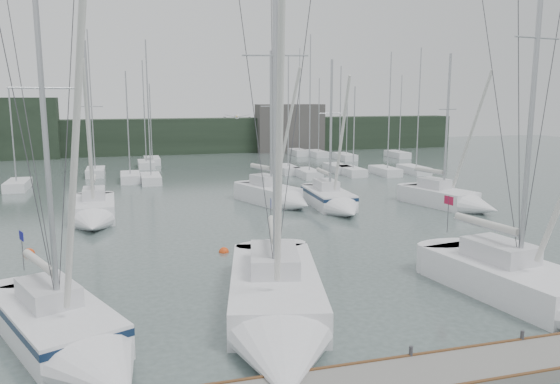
# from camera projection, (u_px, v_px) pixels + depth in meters

# --- Properties ---
(ground) EXTENTS (160.00, 160.00, 0.00)m
(ground) POSITION_uv_depth(u_px,v_px,m) (305.00, 323.00, 19.78)
(ground) COLOR #475653
(ground) RESTS_ON ground
(far_treeline) EXTENTS (90.00, 4.00, 5.00)m
(far_treeline) POSITION_uv_depth(u_px,v_px,m) (166.00, 136.00, 78.01)
(far_treeline) COLOR black
(far_treeline) RESTS_ON ground
(far_building_left) EXTENTS (12.00, 3.00, 8.00)m
(far_building_left) POSITION_uv_depth(u_px,v_px,m) (9.00, 129.00, 70.37)
(far_building_left) COLOR black
(far_building_left) RESTS_ON ground
(far_building_right) EXTENTS (10.00, 3.00, 7.00)m
(far_building_right) POSITION_uv_depth(u_px,v_px,m) (290.00, 128.00, 80.88)
(far_building_right) COLOR #44423F
(far_building_right) RESTS_ON ground
(mast_forest) EXTENTS (51.79, 25.68, 14.74)m
(mast_forest) POSITION_uv_depth(u_px,v_px,m) (237.00, 166.00, 60.67)
(mast_forest) COLOR silver
(mast_forest) RESTS_ON ground
(sailboat_near_left) EXTENTS (6.23, 9.47, 14.13)m
(sailboat_near_left) POSITION_uv_depth(u_px,v_px,m) (73.00, 339.00, 17.14)
(sailboat_near_left) COLOR silver
(sailboat_near_left) RESTS_ON ground
(sailboat_near_center) EXTENTS (6.08, 12.62, 16.29)m
(sailboat_near_center) POSITION_uv_depth(u_px,v_px,m) (278.00, 316.00, 18.95)
(sailboat_near_center) COLOR silver
(sailboat_near_center) RESTS_ON ground
(sailboat_near_right) EXTENTS (4.82, 10.72, 17.42)m
(sailboat_near_right) POSITION_uv_depth(u_px,v_px,m) (553.00, 296.00, 20.70)
(sailboat_near_right) COLOR silver
(sailboat_near_right) RESTS_ON ground
(sailboat_mid_b) EXTENTS (2.71, 8.32, 12.45)m
(sailboat_mid_b) POSITION_uv_depth(u_px,v_px,m) (94.00, 214.00, 35.36)
(sailboat_mid_b) COLOR silver
(sailboat_mid_b) RESTS_ON ground
(sailboat_mid_c) EXTENTS (5.06, 7.91, 12.26)m
(sailboat_mid_c) POSITION_uv_depth(u_px,v_px,m) (279.00, 197.00, 41.13)
(sailboat_mid_c) COLOR silver
(sailboat_mid_c) RESTS_ON ground
(sailboat_mid_d) EXTENTS (3.01, 8.62, 11.57)m
(sailboat_mid_d) POSITION_uv_depth(u_px,v_px,m) (335.00, 202.00, 39.51)
(sailboat_mid_d) COLOR silver
(sailboat_mid_d) RESTS_ON ground
(sailboat_mid_e) EXTENTS (4.70, 8.32, 11.99)m
(sailboat_mid_e) POSITION_uv_depth(u_px,v_px,m) (455.00, 201.00, 39.93)
(sailboat_mid_e) COLOR silver
(sailboat_mid_e) RESTS_ON ground
(buoy_a) EXTENTS (0.53, 0.53, 0.53)m
(buoy_a) POSITION_uv_depth(u_px,v_px,m) (224.00, 252.00, 28.80)
(buoy_a) COLOR #DB4313
(buoy_a) RESTS_ON ground
(buoy_c) EXTENTS (0.59, 0.59, 0.59)m
(buoy_c) POSITION_uv_depth(u_px,v_px,m) (29.00, 254.00, 28.48)
(buoy_c) COLOR #DB4313
(buoy_c) RESTS_ON ground
(seagull) EXTENTS (0.94, 0.45, 0.19)m
(seagull) POSITION_uv_depth(u_px,v_px,m) (237.00, 116.00, 20.44)
(seagull) COLOR silver
(seagull) RESTS_ON ground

